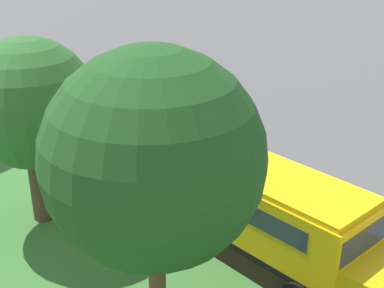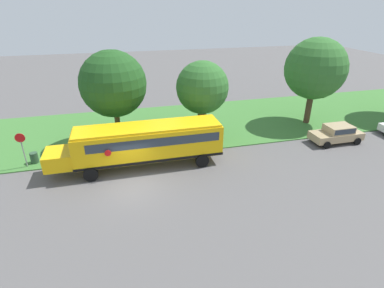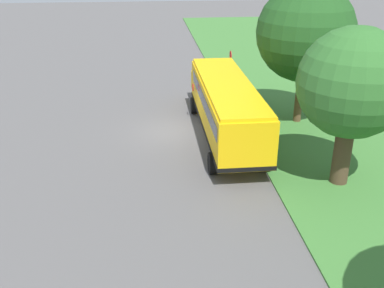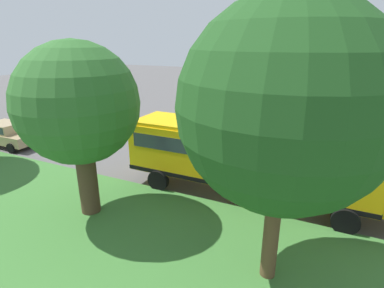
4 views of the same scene
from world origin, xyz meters
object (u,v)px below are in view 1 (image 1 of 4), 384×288
oak_tree_beside_bus (151,160)px  oak_tree_roadside_mid (26,103)px  school_bus (230,189)px  car_tan_nearest (13,101)px

oak_tree_beside_bus → oak_tree_roadside_mid: (0.45, 7.35, -0.62)m
oak_tree_beside_bus → school_bus: bearing=21.4°
car_tan_nearest → oak_tree_beside_bus: bearing=-104.2°
car_tan_nearest → oak_tree_beside_bus: (-4.63, -18.25, 4.27)m
car_tan_nearest → oak_tree_beside_bus: 19.30m
car_tan_nearest → oak_tree_roadside_mid: bearing=-111.0°
school_bus → car_tan_nearest: school_bus is taller
car_tan_nearest → oak_tree_roadside_mid: (-4.17, -10.90, 3.65)m
oak_tree_beside_bus → oak_tree_roadside_mid: oak_tree_beside_bus is taller
school_bus → car_tan_nearest: size_ratio=2.82×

